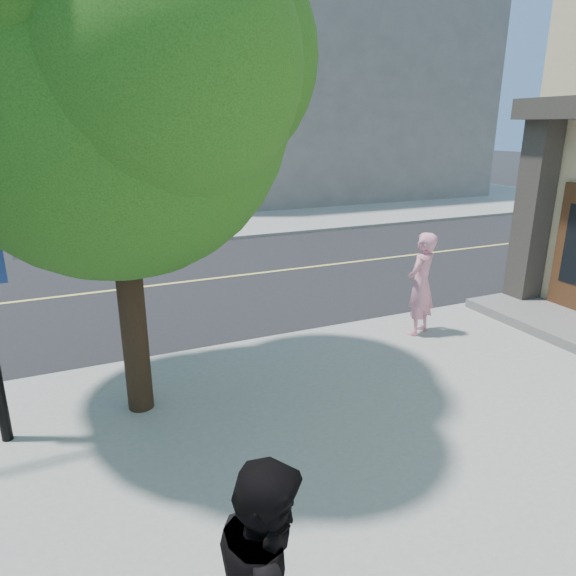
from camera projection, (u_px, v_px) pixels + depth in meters
name	position (u px, v px, depth m)	size (l,w,h in m)	color
ground	(46.00, 381.00, 8.16)	(140.00, 140.00, 0.00)	black
road_ew	(47.00, 298.00, 12.08)	(140.00, 9.00, 0.01)	black
sidewalk_ne	(284.00, 190.00, 32.09)	(29.00, 25.00, 0.12)	gray
filler_ne	(288.00, 70.00, 30.59)	(18.00, 16.00, 14.00)	slate
man_on_phone	(421.00, 284.00, 9.48)	(0.71, 0.47, 1.95)	pink
street_tree	(118.00, 55.00, 5.87)	(5.32, 4.83, 7.06)	black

